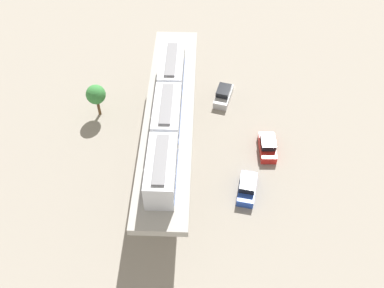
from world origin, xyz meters
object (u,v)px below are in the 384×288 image
Objects in this scene: train at (167,115)px; tree_near_viaduct at (96,95)px; parked_car_blue at (247,188)px; parked_car_red at (267,146)px; parked_car_silver at (223,95)px.

tree_near_viaduct is (-9.57, 8.30, -5.12)m from train.
parked_car_blue is 21.62m from tree_near_viaduct.
train is 4.83× the size of parked_car_red.
parked_car_blue and parked_car_silver have the same top height.
tree_near_viaduct is (-20.87, 5.38, 2.59)m from parked_car_red.
tree_near_viaduct is (-15.81, -3.35, 2.59)m from parked_car_silver.
train is at bearing -103.91° from parked_car_silver.
parked_car_red is (11.29, 2.93, -7.71)m from train.
parked_car_red and parked_car_silver have the same top height.
tree_near_viaduct is at bearing 157.54° from parked_car_blue.
parked_car_red is 0.96× the size of parked_car_blue.
train is 11.96m from parked_car_blue.
parked_car_red is 0.94× the size of parked_car_silver.
parked_car_blue is at bearing -66.60° from parked_car_silver.
parked_car_silver is (6.24, 11.65, -7.71)m from train.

